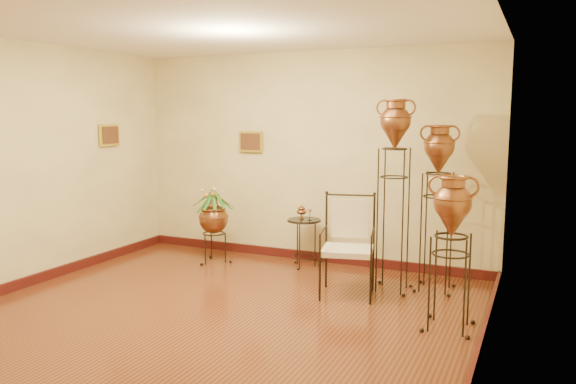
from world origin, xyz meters
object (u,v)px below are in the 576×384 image
at_px(amphora_mid, 437,207).
at_px(planter_urn, 213,215).
at_px(armchair, 348,246).
at_px(side_table, 304,242).
at_px(amphora_tall, 394,193).

height_order(amphora_mid, planter_urn, amphora_mid).
bearing_deg(armchair, amphora_mid, 22.62).
xyz_separation_m(planter_urn, side_table, (1.18, 0.31, -0.32)).
bearing_deg(amphora_tall, armchair, -134.93).
xyz_separation_m(amphora_mid, planter_urn, (-2.92, -0.00, -0.31)).
bearing_deg(planter_urn, amphora_mid, 0.03).
xyz_separation_m(armchair, side_table, (-0.90, 0.91, -0.23)).
bearing_deg(amphora_mid, side_table, 169.98).
bearing_deg(side_table, amphora_tall, -21.59).
relative_size(armchair, side_table, 1.39).
distance_m(planter_urn, side_table, 1.26).
relative_size(amphora_tall, amphora_mid, 1.15).
xyz_separation_m(amphora_tall, amphora_mid, (0.44, 0.20, -0.15)).
distance_m(amphora_tall, side_table, 1.59).
height_order(amphora_tall, planter_urn, amphora_tall).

